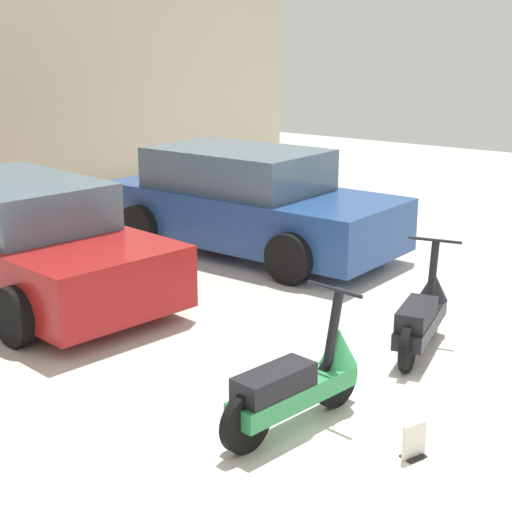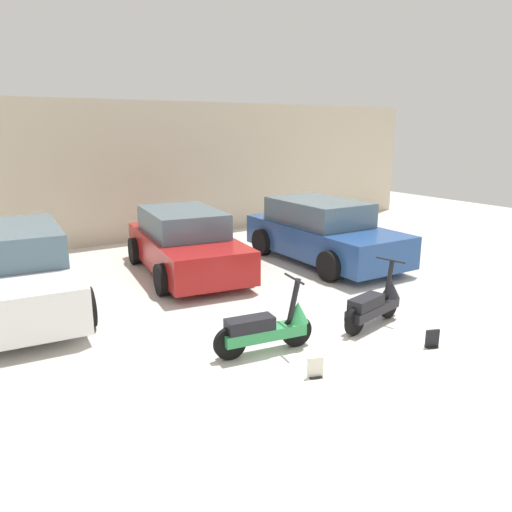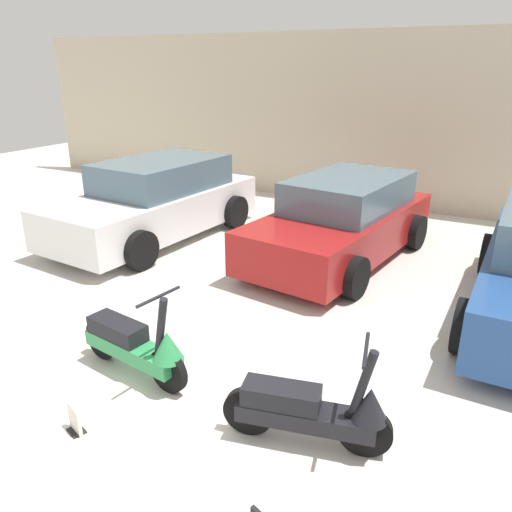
% 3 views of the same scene
% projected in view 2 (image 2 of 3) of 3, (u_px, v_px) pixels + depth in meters
% --- Properties ---
extents(ground_plane, '(28.00, 28.00, 0.00)m').
position_uv_depth(ground_plane, '(356.00, 365.00, 6.39)').
color(ground_plane, silver).
extents(wall_back, '(19.60, 0.12, 3.63)m').
position_uv_depth(wall_back, '(127.00, 173.00, 12.89)').
color(wall_back, beige).
rests_on(wall_back, ground_plane).
extents(scooter_front_left, '(1.43, 0.54, 1.00)m').
position_uv_depth(scooter_front_left, '(268.00, 327.00, 6.70)').
color(scooter_front_left, black).
rests_on(scooter_front_left, ground_plane).
extents(scooter_front_right, '(1.38, 0.60, 0.98)m').
position_uv_depth(scooter_front_right, '(375.00, 303.00, 7.63)').
color(scooter_front_right, black).
rests_on(scooter_front_right, ground_plane).
extents(car_rear_left, '(2.22, 4.18, 1.38)m').
position_uv_depth(car_rear_left, '(15.00, 271.00, 8.20)').
color(car_rear_left, white).
rests_on(car_rear_left, ground_plane).
extents(car_rear_center, '(2.25, 4.02, 1.30)m').
position_uv_depth(car_rear_center, '(185.00, 243.00, 10.37)').
color(car_rear_center, maroon).
rests_on(car_rear_center, ground_plane).
extents(car_rear_right, '(2.02, 4.06, 1.37)m').
position_uv_depth(car_rear_right, '(323.00, 232.00, 11.27)').
color(car_rear_right, navy).
rests_on(car_rear_right, ground_plane).
extents(placard_near_left_scooter, '(0.20, 0.17, 0.26)m').
position_uv_depth(placard_near_left_scooter, '(315.00, 368.00, 6.07)').
color(placard_near_left_scooter, black).
rests_on(placard_near_left_scooter, ground_plane).
extents(placard_near_right_scooter, '(0.20, 0.17, 0.26)m').
position_uv_depth(placard_near_right_scooter, '(432.00, 340.00, 6.89)').
color(placard_near_right_scooter, black).
rests_on(placard_near_right_scooter, ground_plane).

